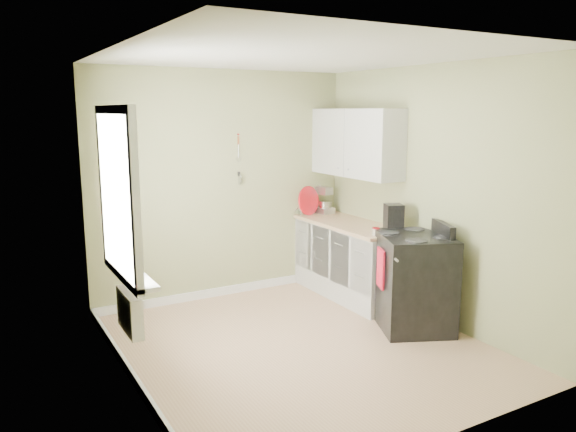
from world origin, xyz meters
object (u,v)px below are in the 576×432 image
stove (414,281)px  coffee_maker (393,219)px  stand_mixer (322,200)px  kettle (302,209)px

stove → coffee_maker: (0.08, 0.44, 0.56)m
stand_mixer → coffee_maker: 1.44m
stand_mixer → coffee_maker: (-0.02, -1.44, -0.01)m
stove → coffee_maker: bearing=80.1°
kettle → stand_mixer: bearing=3.4°
stove → kettle: 1.94m
stove → kettle: size_ratio=6.62×
kettle → coffee_maker: bearing=-77.8°
stove → coffee_maker: coffee_maker is taller
kettle → coffee_maker: (0.31, -1.42, 0.07)m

